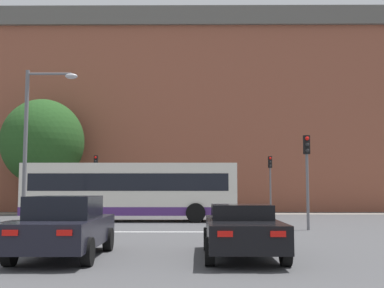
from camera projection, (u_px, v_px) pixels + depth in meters
stop_line_strip at (170, 232)px, 19.24m from camera, size 9.36×0.30×0.01m
far_pavement at (181, 213)px, 33.92m from camera, size 70.40×2.50×0.01m
brick_civic_building at (151, 120)px, 44.37m from camera, size 48.57×15.36×18.06m
car_saloon_left at (65, 227)px, 12.02m from camera, size 1.98×4.39×1.53m
car_roadster_right at (242, 230)px, 12.10m from camera, size 1.93×4.45×1.31m
bus_crossing_lead at (131, 190)px, 25.99m from camera, size 11.31×2.72×3.07m
traffic_light_near_right at (307, 166)px, 20.37m from camera, size 0.26×0.31×4.00m
traffic_light_far_right at (270, 175)px, 33.21m from camera, size 0.26×0.31×3.99m
traffic_light_far_left at (96, 174)px, 33.25m from camera, size 0.26×0.31×4.05m
street_lamp_junction at (35, 131)px, 19.53m from camera, size 2.14×0.36×6.58m
pedestrian_waiting at (226, 199)px, 34.35m from camera, size 0.46×0.38×1.76m
tree_kerbside at (43, 142)px, 34.59m from camera, size 5.89×5.89×8.19m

